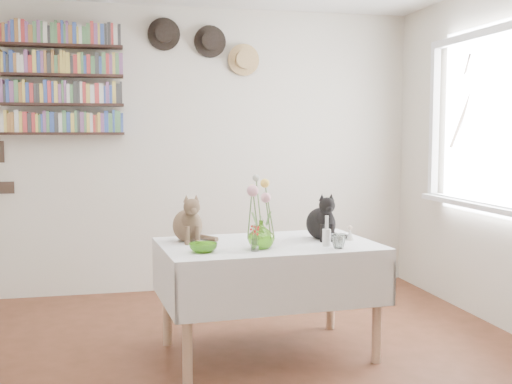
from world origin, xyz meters
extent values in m
cube|color=beige|center=(0.00, 2.27, 1.25)|extent=(4.04, 0.04, 2.54)
cube|color=beige|center=(0.00, -2.27, 1.25)|extent=(4.04, 0.04, 2.54)
cube|color=white|center=(1.97, 0.80, 1.50)|extent=(0.01, 1.40, 1.20)
cube|color=white|center=(1.97, 0.80, 2.13)|extent=(0.06, 1.52, 0.06)
cube|color=white|center=(1.97, 0.80, 0.87)|extent=(0.06, 1.52, 0.06)
cube|color=white|center=(1.97, 1.53, 1.50)|extent=(0.06, 0.06, 1.20)
cube|color=white|center=(1.94, 0.80, 0.87)|extent=(0.12, 1.50, 0.04)
cube|color=white|center=(0.23, 0.44, 0.69)|extent=(1.39, 0.95, 0.06)
cylinder|color=tan|center=(-0.33, 0.05, 0.33)|extent=(0.06, 0.06, 0.66)
cylinder|color=tan|center=(0.85, 0.14, 0.33)|extent=(0.06, 0.06, 0.66)
cylinder|color=tan|center=(-0.38, 0.75, 0.33)|extent=(0.06, 0.06, 0.66)
cylinder|color=tan|center=(0.80, 0.83, 0.33)|extent=(0.06, 0.06, 0.66)
imported|color=#8AD544|center=(0.15, 0.27, 0.80)|extent=(0.20, 0.20, 0.17)
imported|color=#8AD544|center=(-0.21, 0.23, 0.74)|extent=(0.21, 0.21, 0.05)
imported|color=white|center=(0.60, 0.17, 0.76)|extent=(0.12, 0.12, 0.09)
cylinder|color=white|center=(0.56, 0.26, 0.77)|extent=(0.05, 0.05, 0.10)
cylinder|color=white|center=(0.56, 0.26, 0.86)|extent=(0.02, 0.02, 0.08)
cylinder|color=white|center=(0.09, 0.19, 0.75)|extent=(0.04, 0.04, 0.07)
cone|color=white|center=(0.78, 0.43, 0.75)|extent=(0.05, 0.05, 0.07)
sphere|color=beige|center=(0.78, 0.43, 0.80)|extent=(0.03, 0.03, 0.03)
cylinder|color=#4C7233|center=(0.12, 0.28, 0.92)|extent=(0.01, 0.01, 0.30)
sphere|color=pink|center=(0.12, 0.28, 1.07)|extent=(0.07, 0.07, 0.07)
cylinder|color=#4C7233|center=(0.19, 0.25, 0.90)|extent=(0.01, 0.01, 0.26)
sphere|color=pink|center=(0.19, 0.25, 1.03)|extent=(0.06, 0.06, 0.06)
cylinder|color=#4C7233|center=(0.21, 0.30, 0.94)|extent=(0.01, 0.01, 0.34)
sphere|color=#FFCD4C|center=(0.21, 0.30, 1.11)|extent=(0.06, 0.06, 0.06)
cylinder|color=#4C7233|center=(0.09, 0.31, 0.92)|extent=(0.01, 0.01, 0.31)
sphere|color=#FFCD4C|center=(0.09, 0.31, 1.08)|extent=(0.05, 0.05, 0.05)
cylinder|color=#4C7233|center=(0.15, 0.32, 0.95)|extent=(0.01, 0.01, 0.37)
sphere|color=#999E93|center=(0.15, 0.32, 1.14)|extent=(0.04, 0.04, 0.04)
cube|color=black|center=(-1.10, 2.16, 1.40)|extent=(1.00, 0.16, 0.02)
cube|color=black|center=(-1.10, 2.16, 1.64)|extent=(1.00, 0.16, 0.02)
cube|color=black|center=(-1.10, 2.16, 1.88)|extent=(1.00, 0.16, 0.02)
cube|color=black|center=(-1.10, 2.16, 2.12)|extent=(1.00, 0.16, 0.02)
cylinder|color=black|center=(-0.25, 2.21, 2.25)|extent=(0.28, 0.02, 0.28)
cylinder|color=black|center=(-0.25, 2.17, 2.25)|extent=(0.16, 0.08, 0.16)
cylinder|color=black|center=(0.15, 2.21, 2.20)|extent=(0.28, 0.02, 0.28)
cylinder|color=black|center=(0.15, 2.17, 2.20)|extent=(0.16, 0.08, 0.16)
cylinder|color=tan|center=(0.45, 2.21, 2.05)|extent=(0.28, 0.02, 0.28)
cylinder|color=tan|center=(0.45, 2.17, 2.05)|extent=(0.16, 0.08, 0.16)
cube|color=#38281E|center=(-1.60, 2.23, 0.95)|extent=(0.18, 0.02, 0.10)
camera|label=1|loc=(-0.73, -3.43, 1.41)|focal=45.00mm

